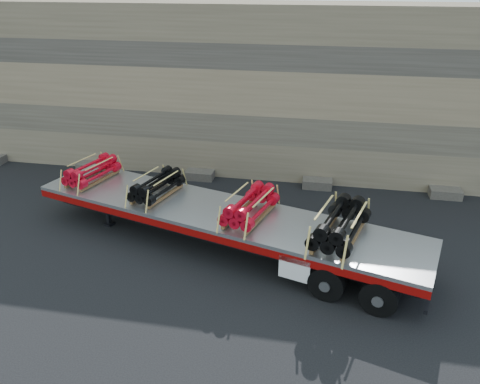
% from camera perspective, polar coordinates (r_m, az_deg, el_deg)
% --- Properties ---
extents(ground, '(120.00, 120.00, 0.00)m').
position_cam_1_polar(ground, '(15.58, 1.33, -5.96)').
color(ground, black).
rests_on(ground, ground).
extents(rock_wall, '(44.00, 3.00, 7.00)m').
position_cam_1_polar(rock_wall, '(20.29, 4.49, 12.15)').
color(rock_wall, '#7A6B54').
rests_on(rock_wall, ground).
extents(trailer, '(13.08, 5.95, 1.29)m').
position_cam_1_polar(trailer, '(15.00, -2.45, -4.44)').
color(trailer, '#B2B5BA').
rests_on(trailer, ground).
extents(bundle_front, '(1.50, 2.18, 0.70)m').
position_cam_1_polar(bundle_front, '(17.45, -17.60, 2.40)').
color(bundle_front, red).
rests_on(bundle_front, trailer).
extents(bundle_midfront, '(1.49, 2.16, 0.70)m').
position_cam_1_polar(bundle_midfront, '(15.73, -10.11, 0.69)').
color(bundle_midfront, black).
rests_on(bundle_midfront, trailer).
extents(bundle_midrear, '(1.62, 2.35, 0.76)m').
position_cam_1_polar(bundle_midrear, '(14.09, 1.22, -1.77)').
color(bundle_midrear, red).
rests_on(bundle_midrear, trailer).
extents(bundle_rear, '(1.82, 2.64, 0.85)m').
position_cam_1_polar(bundle_rear, '(13.27, 12.09, -3.98)').
color(bundle_rear, black).
rests_on(bundle_rear, trailer).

